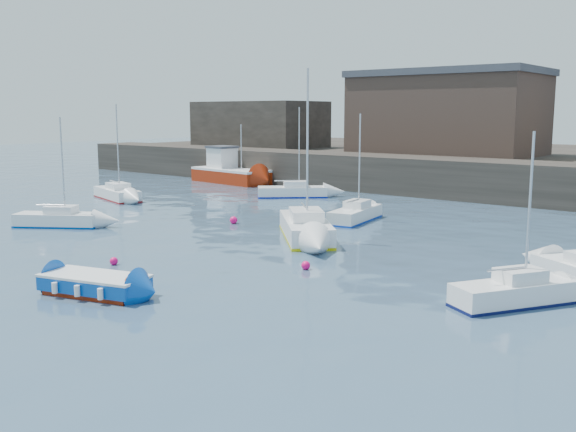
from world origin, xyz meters
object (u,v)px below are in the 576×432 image
Objects in this scene: sailboat_f at (356,214)px; buoy_mid at (306,269)px; blue_dinghy at (95,283)px; sailboat_b at (306,227)px; sailboat_e at (117,193)px; buoy_far at (234,224)px; fishing_boat at (229,171)px; sailboat_h at (293,191)px; sailboat_a at (58,219)px; sailboat_c at (515,292)px; buoy_near at (114,265)px.

buoy_mid is (5.02, -11.77, -0.46)m from sailboat_f.
blue_dinghy is 0.49× the size of sailboat_b.
sailboat_e reaches higher than buoy_mid.
buoy_far is (-6.54, 14.30, -0.42)m from blue_dinghy.
fishing_boat is 1.23× the size of sailboat_h.
sailboat_e is at bearing -83.03° from fishing_boat.
sailboat_a is (8.88, -23.69, -0.62)m from fishing_boat.
fishing_boat is 12.32m from sailboat_h.
sailboat_h is 23.72m from buoy_mid.
sailboat_b reaches higher than sailboat_f.
sailboat_e is at bearing -135.36° from sailboat_h.
sailboat_a reaches higher than fishing_boat.
fishing_boat is 22.48× the size of buoy_mid.
sailboat_h is (-23.79, 17.84, -0.00)m from sailboat_c.
sailboat_c is 16.60m from buoy_near.
sailboat_e is at bearing 171.08° from sailboat_b.
sailboat_c is 34.46m from sailboat_e.
sailboat_e reaches higher than fishing_boat.
sailboat_h reaches higher than buoy_near.
sailboat_c is at bearing -32.59° from fishing_boat.
buoy_mid is at bearing -32.02° from buoy_far.
sailboat_f is at bearing -27.56° from fishing_boat.
buoy_mid is at bearing 2.36° from sailboat_a.
sailboat_a is at bearing 152.72° from blue_dinghy.
buoy_near is (-3.36, 3.31, -0.42)m from blue_dinghy.
buoy_far is (-18.99, 5.95, -0.46)m from sailboat_c.
sailboat_e reaches higher than sailboat_a.
sailboat_a is 0.97× the size of sailboat_f.
buoy_mid is (4.20, -5.55, -0.57)m from sailboat_b.
sailboat_b is 1.47× the size of sailboat_c.
sailboat_e is 22.12m from buoy_near.
sailboat_c is (26.31, 1.20, 0.01)m from sailboat_a.
sailboat_h is at bearing 129.48° from buoy_mid.
sailboat_f is at bearing 82.78° from buoy_near.
sailboat_e is at bearing -171.35° from sailboat_f.
blue_dinghy is 4.73m from buoy_near.
blue_dinghy is 38.32m from fishing_boat.
buoy_near is at bearing -105.99° from sailboat_b.
buoy_mid is at bearing -50.52° from sailboat_h.
fishing_boat is 28.28m from sailboat_b.
blue_dinghy is 19.69m from sailboat_f.
sailboat_e is at bearing 170.78° from buoy_far.
fishing_boat is at bearing 152.44° from sailboat_f.
sailboat_h is at bearing 113.43° from blue_dinghy.
sailboat_c is at bearing -17.40° from buoy_far.
blue_dinghy is at bearing -44.53° from buoy_near.
sailboat_a is at bearing -177.64° from buoy_mid.
sailboat_b is 13.87m from sailboat_c.
sailboat_a is (-13.86, 7.15, 0.02)m from blue_dinghy.
sailboat_c is at bearing 33.85° from blue_dinghy.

